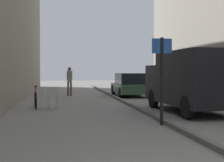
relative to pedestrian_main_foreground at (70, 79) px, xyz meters
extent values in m
plane|color=gray|center=(1.00, -6.88, -1.06)|extent=(80.00, 80.00, 0.00)
cube|color=#615F5B|center=(2.58, -6.88, -1.00)|extent=(0.16, 40.00, 0.12)
cylinder|color=brown|center=(-0.09, 0.02, -0.63)|extent=(0.13, 0.13, 0.86)
cylinder|color=brown|center=(0.09, -0.02, -0.63)|extent=(0.13, 0.13, 0.86)
cube|color=gray|center=(0.00, 0.00, 0.17)|extent=(0.28, 0.25, 0.74)
cylinder|color=gray|center=(-0.13, 0.03, 0.23)|extent=(0.10, 0.10, 0.63)
cylinder|color=gray|center=(0.13, -0.03, 0.23)|extent=(0.10, 0.10, 0.63)
sphere|color=brown|center=(0.00, 0.00, 0.66)|extent=(0.24, 0.24, 0.24)
cube|color=black|center=(4.48, -9.91, 0.28)|extent=(2.26, 3.82, 2.01)
cube|color=black|center=(4.37, -7.32, 0.03)|extent=(2.16, 1.54, 1.51)
cube|color=black|center=(4.34, -6.82, 0.36)|extent=(1.76, 0.12, 0.66)
cylinder|color=black|center=(3.43, -7.51, -0.66)|extent=(0.26, 0.81, 0.80)
cylinder|color=black|center=(5.32, -7.43, -0.66)|extent=(0.26, 0.81, 0.80)
cylinder|color=black|center=(3.59, -11.11, -0.66)|extent=(0.26, 0.81, 0.80)
cube|color=#335138|center=(3.78, -0.65, -0.57)|extent=(1.81, 4.21, 0.55)
cube|color=black|center=(3.78, -0.65, 0.05)|extent=(1.52, 2.52, 0.68)
cylinder|color=black|center=(2.95, 0.77, -0.74)|extent=(0.20, 0.64, 0.64)
cylinder|color=black|center=(4.59, 0.78, -0.74)|extent=(0.20, 0.64, 0.64)
cylinder|color=black|center=(2.96, -2.09, -0.74)|extent=(0.20, 0.64, 0.64)
cylinder|color=black|center=(4.60, -2.08, -0.74)|extent=(0.20, 0.64, 0.64)
cylinder|color=black|center=(2.40, -12.12, 0.24)|extent=(0.10, 0.10, 2.60)
cube|color=#2659B2|center=(2.40, -12.12, 1.29)|extent=(0.60, 0.04, 0.44)
torus|color=black|center=(-1.68, -6.46, -0.70)|extent=(0.13, 0.72, 0.72)
torus|color=black|center=(-1.58, -7.51, -0.70)|extent=(0.13, 0.72, 0.72)
cylinder|color=maroon|center=(-1.63, -6.98, -0.55)|extent=(0.14, 0.95, 0.05)
cylinder|color=maroon|center=(-1.61, -7.17, -0.33)|extent=(0.04, 0.04, 0.40)
cube|color=black|center=(-1.61, -7.17, -0.11)|extent=(0.12, 0.25, 0.06)
cylinder|color=#B7B2A8|center=(-1.09, -7.21, -0.84)|extent=(0.04, 0.04, 0.45)
cylinder|color=#B7B2A8|center=(-0.72, -7.19, -0.84)|extent=(0.04, 0.04, 0.45)
cylinder|color=#B7B2A8|center=(-1.07, -7.59, -0.84)|extent=(0.04, 0.04, 0.45)
cylinder|color=#B7B2A8|center=(-0.70, -7.57, -0.84)|extent=(0.04, 0.04, 0.45)
cube|color=#B7B2A8|center=(-0.90, -7.39, -0.59)|extent=(0.47, 0.47, 0.04)
cube|color=#B7B2A8|center=(-0.88, -7.59, -0.35)|extent=(0.44, 0.07, 0.45)
camera|label=1|loc=(-0.57, -21.87, 0.57)|focal=54.66mm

